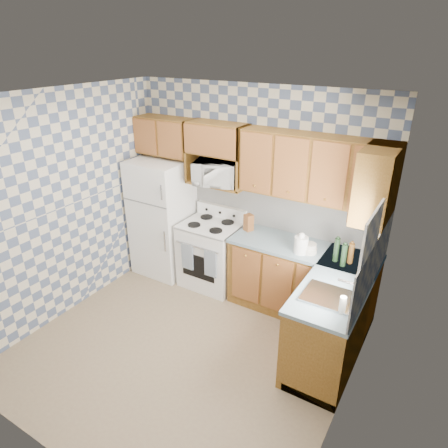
{
  "coord_description": "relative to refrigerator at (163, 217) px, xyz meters",
  "views": [
    {
      "loc": [
        2.17,
        -2.77,
        3.15
      ],
      "look_at": [
        0.05,
        0.75,
        1.25
      ],
      "focal_mm": 32.0,
      "sensor_mm": 36.0,
      "label": 1
    }
  ],
  "objects": [
    {
      "name": "base_cabinets_right",
      "position": [
        2.67,
        -0.45,
        -0.4
      ],
      "size": [
        0.6,
        1.6,
        0.88
      ],
      "primitive_type": "cube",
      "color": "#5F3B10",
      "rests_on": "floor"
    },
    {
      "name": "countertop_back",
      "position": [
        2.1,
        0.05,
        0.06
      ],
      "size": [
        1.77,
        0.63,
        0.04
      ],
      "primitive_type": "cube",
      "color": "slate",
      "rests_on": "base_cabinets_back"
    },
    {
      "name": "electric_kettle",
      "position": [
        2.12,
        -0.11,
        0.18
      ],
      "size": [
        0.16,
        0.16,
        0.2
      ],
      "primitive_type": "cylinder",
      "color": "white",
      "rests_on": "countertop_back"
    },
    {
      "name": "knife_block",
      "position": [
        1.32,
        0.11,
        0.19
      ],
      "size": [
        0.13,
        0.13,
        0.22
      ],
      "primitive_type": "cube",
      "rotation": [
        0.0,
        0.0,
        -0.42
      ],
      "color": "brown",
      "rests_on": "countertop_back"
    },
    {
      "name": "window",
      "position": [
        2.96,
        -0.8,
        0.61
      ],
      "size": [
        0.02,
        0.66,
        0.86
      ],
      "primitive_type": "cube",
      "color": "silver",
      "rests_on": "right_wall"
    },
    {
      "name": "backsplash_back",
      "position": [
        1.68,
        0.34,
        0.36
      ],
      "size": [
        2.6,
        0.02,
        0.56
      ],
      "primitive_type": "cube",
      "color": "white",
      "rests_on": "back_wall"
    },
    {
      "name": "bottle_0",
      "position": [
        2.52,
        -0.09,
        0.22
      ],
      "size": [
        0.06,
        0.06,
        0.28
      ],
      "primitive_type": "cylinder",
      "color": "black",
      "rests_on": "countertop_back"
    },
    {
      "name": "back_wall",
      "position": [
        1.27,
        0.35,
        0.51
      ],
      "size": [
        3.4,
        0.02,
        2.7
      ],
      "primitive_type": "cube",
      "color": "slate",
      "rests_on": "ground"
    },
    {
      "name": "soap_bottle",
      "position": [
        2.85,
        -0.98,
        0.17
      ],
      "size": [
        0.06,
        0.06,
        0.17
      ],
      "primitive_type": "cylinder",
      "color": "beige",
      "rests_on": "countertop_right"
    },
    {
      "name": "countertop_right",
      "position": [
        2.67,
        -0.45,
        0.06
      ],
      "size": [
        0.63,
        1.6,
        0.04
      ],
      "primitive_type": "cube",
      "color": "slate",
      "rests_on": "base_cabinets_right"
    },
    {
      "name": "microwave",
      "position": [
        0.83,
        0.12,
        0.76
      ],
      "size": [
        0.64,
        0.51,
        0.31
      ],
      "primitive_type": "imported",
      "rotation": [
        0.0,
        0.0,
        0.28
      ],
      "color": "white",
      "rests_on": "microwave_shelf"
    },
    {
      "name": "upper_cabinets_fridge",
      "position": [
        -0.02,
        0.19,
        1.13
      ],
      "size": [
        0.82,
        0.33,
        0.5
      ],
      "primitive_type": "cube",
      "color": "#5F3B10",
      "rests_on": "back_wall"
    },
    {
      "name": "microwave_shelf",
      "position": [
        0.8,
        0.19,
        0.6
      ],
      "size": [
        0.8,
        0.33,
        0.03
      ],
      "primitive_type": "cube",
      "color": "#5F3B10",
      "rests_on": "back_wall"
    },
    {
      "name": "dish_towel_left",
      "position": [
        0.65,
        -0.32,
        -0.3
      ],
      "size": [
        0.18,
        0.02,
        0.37
      ],
      "primitive_type": "cube",
      "color": "navy",
      "rests_on": "stove_body"
    },
    {
      "name": "dish_towel_right",
      "position": [
        1.01,
        -0.32,
        -0.3
      ],
      "size": [
        0.18,
        0.02,
        0.37
      ],
      "primitive_type": "cube",
      "color": "navy",
      "rests_on": "stove_body"
    },
    {
      "name": "base_cabinets_back",
      "position": [
        2.1,
        0.05,
        -0.4
      ],
      "size": [
        1.75,
        0.6,
        0.88
      ],
      "primitive_type": "cube",
      "color": "#5F3B10",
      "rests_on": "floor"
    },
    {
      "name": "stove_body",
      "position": [
        0.8,
        0.03,
        -0.39
      ],
      "size": [
        0.76,
        0.65,
        0.9
      ],
      "primitive_type": "cube",
      "color": "white",
      "rests_on": "floor"
    },
    {
      "name": "backguard",
      "position": [
        0.8,
        0.3,
        0.16
      ],
      "size": [
        0.76,
        0.08,
        0.17
      ],
      "primitive_type": "cube",
      "color": "white",
      "rests_on": "cooktop"
    },
    {
      "name": "cooktop",
      "position": [
        0.8,
        0.03,
        0.07
      ],
      "size": [
        0.76,
        0.65,
        0.02
      ],
      "primitive_type": "cube",
      "color": "silver",
      "rests_on": "stove_body"
    },
    {
      "name": "food_containers",
      "position": [
        2.2,
        -0.05,
        0.14
      ],
      "size": [
        0.17,
        0.17,
        0.12
      ],
      "primitive_type": null,
      "color": "beige",
      "rests_on": "countertop_back"
    },
    {
      "name": "upper_cabinets_back",
      "position": [
        2.1,
        0.19,
        1.01
      ],
      "size": [
        1.75,
        0.33,
        0.74
      ],
      "primitive_type": "cube",
      "color": "#5F3B10",
      "rests_on": "back_wall"
    },
    {
      "name": "upper_cabinets_right",
      "position": [
        2.81,
        0.0,
        1.01
      ],
      "size": [
        0.33,
        0.7,
        0.74
      ],
      "primitive_type": "cube",
      "color": "#5F3B10",
      "rests_on": "right_wall"
    },
    {
      "name": "bottle_2",
      "position": [
        2.67,
        -0.05,
        0.2
      ],
      "size": [
        0.06,
        0.06,
        0.24
      ],
      "primitive_type": "cylinder",
      "color": "brown",
      "rests_on": "countertop_back"
    },
    {
      "name": "right_wall",
      "position": [
        2.97,
        -1.25,
        0.51
      ],
      "size": [
        0.02,
        3.2,
        2.7
      ],
      "primitive_type": "cube",
      "color": "slate",
      "rests_on": "ground"
    },
    {
      "name": "floor",
      "position": [
        1.27,
        -1.25,
        -0.84
      ],
      "size": [
        3.4,
        3.4,
        0.0
      ],
      "primitive_type": "plane",
      "color": "#7D654D",
      "rests_on": "ground"
    },
    {
      "name": "bottle_1",
      "position": [
        2.62,
        -0.15,
        0.21
      ],
      "size": [
        0.06,
        0.06,
        0.26
      ],
      "primitive_type": "cylinder",
      "color": "black",
      "rests_on": "countertop_back"
    },
    {
      "name": "refrigerator",
      "position": [
        0.0,
        0.0,
        0.0
      ],
      "size": [
        0.75,
        0.7,
        1.68
      ],
      "primitive_type": "cube",
      "color": "white",
      "rests_on": "floor"
    },
    {
      "name": "backsplash_right",
      "position": [
        2.96,
        -0.45,
        0.36
      ],
      "size": [
        0.02,
        1.6,
        0.56
      ],
      "primitive_type": "cube",
      "color": "white",
      "rests_on": "right_wall"
    },
    {
      "name": "sink",
      "position": [
        2.67,
        -0.8,
        0.09
      ],
      "size": [
        0.48,
        0.4,
        0.03
      ],
      "primitive_type": "cube",
      "color": "#B7B7BC",
      "rests_on": "countertop_right"
    }
  ]
}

